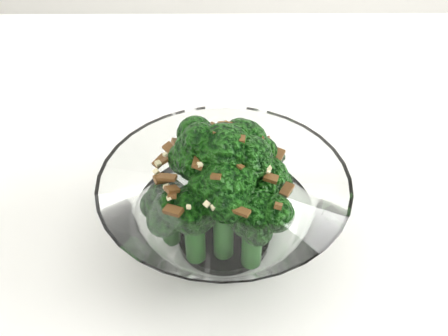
{
  "coord_description": "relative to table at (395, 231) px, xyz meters",
  "views": [
    {
      "loc": [
        -0.23,
        -0.29,
        1.09
      ],
      "look_at": [
        -0.23,
        -0.0,
        0.84
      ],
      "focal_mm": 40.0,
      "sensor_mm": 36.0,
      "label": 1
    }
  ],
  "objects": [
    {
      "name": "table",
      "position": [
        0.0,
        0.0,
        0.0
      ],
      "size": [
        1.22,
        0.83,
        0.75
      ],
      "color": "white",
      "rests_on": "ground"
    },
    {
      "name": "broccoli_dish",
      "position": [
        -0.18,
        -0.07,
        0.12
      ],
      "size": [
        0.2,
        0.2,
        0.12
      ],
      "color": "white",
      "rests_on": "table"
    }
  ]
}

